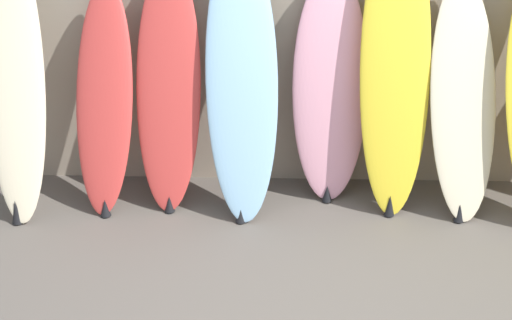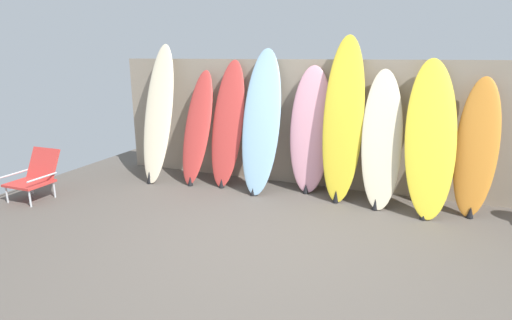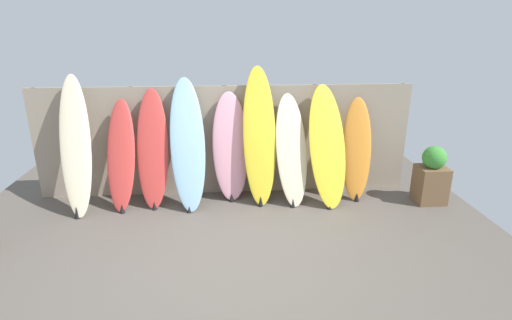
{
  "view_description": "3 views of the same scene",
  "coord_description": "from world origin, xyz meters",
  "px_view_note": "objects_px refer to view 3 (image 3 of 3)",
  "views": [
    {
      "loc": [
        -0.33,
        -3.3,
        2.63
      ],
      "look_at": [
        -0.45,
        0.66,
        0.78
      ],
      "focal_mm": 50.0,
      "sensor_mm": 36.0,
      "label": 1
    },
    {
      "loc": [
        1.32,
        -3.53,
        1.86
      ],
      "look_at": [
        -0.22,
        0.44,
        0.73
      ],
      "focal_mm": 28.0,
      "sensor_mm": 36.0,
      "label": 2
    },
    {
      "loc": [
        0.01,
        -4.29,
        2.74
      ],
      "look_at": [
        0.4,
        0.7,
        1.0
      ],
      "focal_mm": 28.0,
      "sensor_mm": 36.0,
      "label": 3
    }
  ],
  "objects_px": {
    "surfboard_pink_4": "(231,148)",
    "planter_box": "(432,176)",
    "surfboard_cream_6": "(291,151)",
    "surfboard_red_2": "(153,150)",
    "surfboard_skyblue_3": "(188,145)",
    "surfboard_cream_0": "(76,147)",
    "surfboard_yellow_5": "(259,138)",
    "surfboard_yellow_7": "(327,147)",
    "surfboard_orange_8": "(357,150)",
    "surfboard_red_1": "(121,156)"
  },
  "relations": [
    {
      "from": "planter_box",
      "to": "surfboard_yellow_5",
      "type": "bearing_deg",
      "value": 173.82
    },
    {
      "from": "surfboard_red_2",
      "to": "surfboard_cream_6",
      "type": "xyz_separation_m",
      "value": [
        2.14,
        -0.05,
        -0.05
      ]
    },
    {
      "from": "surfboard_cream_0",
      "to": "surfboard_orange_8",
      "type": "xyz_separation_m",
      "value": [
        4.29,
        0.13,
        -0.2
      ]
    },
    {
      "from": "surfboard_cream_0",
      "to": "surfboard_yellow_7",
      "type": "distance_m",
      "value": 3.78
    },
    {
      "from": "surfboard_red_1",
      "to": "surfboard_red_2",
      "type": "distance_m",
      "value": 0.48
    },
    {
      "from": "surfboard_skyblue_3",
      "to": "planter_box",
      "type": "distance_m",
      "value": 3.85
    },
    {
      "from": "surfboard_yellow_5",
      "to": "surfboard_orange_8",
      "type": "xyz_separation_m",
      "value": [
        1.56,
        0.01,
        -0.24
      ]
    },
    {
      "from": "surfboard_cream_6",
      "to": "planter_box",
      "type": "xyz_separation_m",
      "value": [
        2.21,
        -0.24,
        -0.4
      ]
    },
    {
      "from": "surfboard_red_2",
      "to": "surfboard_orange_8",
      "type": "relative_size",
      "value": 1.11
    },
    {
      "from": "surfboard_skyblue_3",
      "to": "surfboard_orange_8",
      "type": "height_order",
      "value": "surfboard_skyblue_3"
    },
    {
      "from": "surfboard_cream_0",
      "to": "surfboard_pink_4",
      "type": "distance_m",
      "value": 2.3
    },
    {
      "from": "surfboard_pink_4",
      "to": "planter_box",
      "type": "relative_size",
      "value": 1.86
    },
    {
      "from": "surfboard_red_2",
      "to": "surfboard_skyblue_3",
      "type": "bearing_deg",
      "value": -6.74
    },
    {
      "from": "surfboard_yellow_5",
      "to": "surfboard_cream_6",
      "type": "xyz_separation_m",
      "value": [
        0.5,
        -0.05,
        -0.21
      ]
    },
    {
      "from": "surfboard_yellow_5",
      "to": "surfboard_yellow_7",
      "type": "distance_m",
      "value": 1.06
    },
    {
      "from": "surfboard_pink_4",
      "to": "surfboard_yellow_5",
      "type": "relative_size",
      "value": 0.82
    },
    {
      "from": "surfboard_cream_0",
      "to": "surfboard_red_1",
      "type": "distance_m",
      "value": 0.65
    },
    {
      "from": "surfboard_red_2",
      "to": "planter_box",
      "type": "relative_size",
      "value": 1.94
    },
    {
      "from": "surfboard_red_1",
      "to": "surfboard_red_2",
      "type": "xyz_separation_m",
      "value": [
        0.47,
        0.06,
        0.07
      ]
    },
    {
      "from": "surfboard_cream_6",
      "to": "surfboard_yellow_7",
      "type": "height_order",
      "value": "surfboard_yellow_7"
    },
    {
      "from": "surfboard_skyblue_3",
      "to": "surfboard_pink_4",
      "type": "relative_size",
      "value": 1.13
    },
    {
      "from": "surfboard_skyblue_3",
      "to": "surfboard_yellow_7",
      "type": "xyz_separation_m",
      "value": [
        2.15,
        -0.05,
        -0.06
      ]
    },
    {
      "from": "surfboard_orange_8",
      "to": "surfboard_cream_0",
      "type": "bearing_deg",
      "value": -178.2
    },
    {
      "from": "surfboard_yellow_5",
      "to": "planter_box",
      "type": "bearing_deg",
      "value": -6.18
    },
    {
      "from": "surfboard_cream_6",
      "to": "planter_box",
      "type": "distance_m",
      "value": 2.26
    },
    {
      "from": "surfboard_yellow_5",
      "to": "surfboard_cream_6",
      "type": "height_order",
      "value": "surfboard_yellow_5"
    },
    {
      "from": "surfboard_cream_6",
      "to": "surfboard_yellow_7",
      "type": "bearing_deg",
      "value": -6.24
    },
    {
      "from": "surfboard_red_1",
      "to": "surfboard_yellow_7",
      "type": "relative_size",
      "value": 0.9
    },
    {
      "from": "surfboard_skyblue_3",
      "to": "surfboard_yellow_7",
      "type": "distance_m",
      "value": 2.15
    },
    {
      "from": "surfboard_red_2",
      "to": "surfboard_cream_6",
      "type": "distance_m",
      "value": 2.14
    },
    {
      "from": "surfboard_pink_4",
      "to": "surfboard_cream_6",
      "type": "relative_size",
      "value": 1.02
    },
    {
      "from": "surfboard_cream_6",
      "to": "planter_box",
      "type": "height_order",
      "value": "surfboard_cream_6"
    },
    {
      "from": "surfboard_pink_4",
      "to": "surfboard_red_2",
      "type": "bearing_deg",
      "value": -174.23
    },
    {
      "from": "surfboard_skyblue_3",
      "to": "surfboard_pink_4",
      "type": "xyz_separation_m",
      "value": [
        0.65,
        0.18,
        -0.11
      ]
    },
    {
      "from": "surfboard_cream_6",
      "to": "surfboard_yellow_7",
      "type": "relative_size",
      "value": 0.93
    },
    {
      "from": "surfboard_pink_4",
      "to": "surfboard_red_1",
      "type": "bearing_deg",
      "value": -173.91
    },
    {
      "from": "surfboard_red_2",
      "to": "surfboard_yellow_5",
      "type": "xyz_separation_m",
      "value": [
        1.64,
        0.0,
        0.16
      ]
    },
    {
      "from": "surfboard_yellow_5",
      "to": "surfboard_cream_6",
      "type": "bearing_deg",
      "value": -6.0
    },
    {
      "from": "surfboard_red_2",
      "to": "surfboard_skyblue_3",
      "type": "distance_m",
      "value": 0.55
    },
    {
      "from": "surfboard_pink_4",
      "to": "surfboard_yellow_5",
      "type": "height_order",
      "value": "surfboard_yellow_5"
    },
    {
      "from": "planter_box",
      "to": "surfboard_pink_4",
      "type": "bearing_deg",
      "value": 172.59
    },
    {
      "from": "surfboard_yellow_7",
      "to": "surfboard_orange_8",
      "type": "height_order",
      "value": "surfboard_yellow_7"
    },
    {
      "from": "surfboard_red_1",
      "to": "surfboard_pink_4",
      "type": "relative_size",
      "value": 0.96
    },
    {
      "from": "surfboard_red_1",
      "to": "surfboard_yellow_5",
      "type": "relative_size",
      "value": 0.78
    },
    {
      "from": "surfboard_red_2",
      "to": "surfboard_yellow_7",
      "type": "height_order",
      "value": "surfboard_yellow_7"
    },
    {
      "from": "surfboard_red_2",
      "to": "surfboard_yellow_7",
      "type": "distance_m",
      "value": 2.7
    },
    {
      "from": "planter_box",
      "to": "surfboard_skyblue_3",
      "type": "bearing_deg",
      "value": 176.6
    },
    {
      "from": "surfboard_skyblue_3",
      "to": "surfboard_cream_0",
      "type": "bearing_deg",
      "value": -177.95
    },
    {
      "from": "surfboard_yellow_5",
      "to": "surfboard_yellow_7",
      "type": "height_order",
      "value": "surfboard_yellow_5"
    },
    {
      "from": "surfboard_cream_0",
      "to": "surfboard_skyblue_3",
      "type": "bearing_deg",
      "value": 2.05
    }
  ]
}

